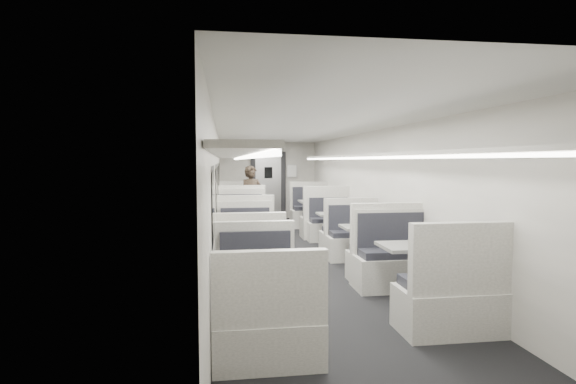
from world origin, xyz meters
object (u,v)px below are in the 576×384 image
object	(u,v)px
booth_right_a	(318,216)
passenger	(252,199)
booth_left_a	(239,215)
booth_left_b	(243,229)
booth_left_c	(248,250)
exit_sign	(270,146)
booth_left_d	(261,300)
vestibule_door	(268,186)
booth_right_b	(338,229)
booth_right_d	(418,275)
booth_right_c	(367,247)

from	to	relation	value
booth_right_a	passenger	bearing A→B (deg)	172.74
booth_left_a	booth_right_a	xyz separation A→B (m)	(2.00, -0.35, -0.00)
booth_left_b	booth_left_c	bearing A→B (deg)	-90.00
exit_sign	booth_left_d	bearing A→B (deg)	-96.44
booth_left_b	vestibule_door	bearing A→B (deg)	77.86
vestibule_door	booth_right_a	bearing A→B (deg)	-70.44
booth_left_b	booth_left_d	xyz separation A→B (m)	(0.00, -4.71, -0.04)
booth_left_d	booth_right_b	xyz separation A→B (m)	(2.00, 4.54, 0.01)
booth_right_a	vestibule_door	size ratio (longest dim) A/B	1.10
booth_left_b	passenger	size ratio (longest dim) A/B	1.30
booth_right_d	exit_sign	bearing A→B (deg)	96.87
booth_right_a	vestibule_door	distance (m)	3.05
booth_left_a	passenger	world-z (taller)	passenger
booth_right_a	booth_right_d	xyz separation A→B (m)	(0.00, -5.98, -0.01)
exit_sign	booth_right_c	bearing A→B (deg)	-81.01
vestibule_door	passenger	bearing A→B (deg)	-104.62
booth_right_a	booth_right_c	distance (m)	4.00
booth_right_b	booth_left_c	bearing A→B (deg)	-136.78
booth_left_d	booth_right_c	bearing A→B (deg)	51.80
booth_left_d	booth_right_a	world-z (taller)	booth_right_a
booth_left_a	booth_left_c	size ratio (longest dim) A/B	1.15
booth_left_d	passenger	world-z (taller)	passenger
booth_left_a	booth_right_c	bearing A→B (deg)	-65.32
booth_right_a	exit_sign	size ratio (longest dim) A/B	3.73
booth_left_b	booth_left_c	distance (m)	2.05
passenger	vestibule_door	size ratio (longest dim) A/B	0.81
booth_left_a	booth_left_c	distance (m)	4.23
booth_right_b	exit_sign	xyz separation A→B (m)	(-1.00, 4.33, 1.91)
booth_left_b	exit_sign	xyz separation A→B (m)	(1.00, 4.16, 1.88)
booth_left_b	booth_right_c	world-z (taller)	booth_left_b
booth_right_a	booth_right_d	size ratio (longest dim) A/B	1.02
booth_left_d	vestibule_door	bearing A→B (deg)	83.90
vestibule_door	booth_left_c	bearing A→B (deg)	-98.50
booth_left_c	vestibule_door	xyz separation A→B (m)	(1.00, 6.69, 0.68)
passenger	exit_sign	size ratio (longest dim) A/B	2.74
booth_right_d	passenger	bearing A→B (deg)	105.17
booth_left_c	booth_left_d	bearing A→B (deg)	-90.00
booth_right_c	passenger	xyz separation A→B (m)	(-1.68, 4.21, 0.47)
booth_left_b	booth_right_a	world-z (taller)	booth_right_a
booth_right_a	booth_left_d	bearing A→B (deg)	-107.01
booth_left_c	exit_sign	xyz separation A→B (m)	(1.00, 6.21, 1.92)
booth_left_c	booth_right_a	distance (m)	4.36
booth_left_b	booth_right_d	size ratio (longest dim) A/B	0.98
booth_left_a	passenger	xyz separation A→B (m)	(0.32, -0.14, 0.43)
booth_right_b	vestibule_door	distance (m)	4.96
booth_left_b	booth_right_a	distance (m)	2.71
booth_left_b	booth_left_c	size ratio (longest dim) A/B	1.09
booth_right_a	booth_right_b	xyz separation A→B (m)	(0.00, -2.00, -0.05)
booth_right_d	passenger	distance (m)	6.43
booth_right_a	exit_sign	world-z (taller)	exit_sign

